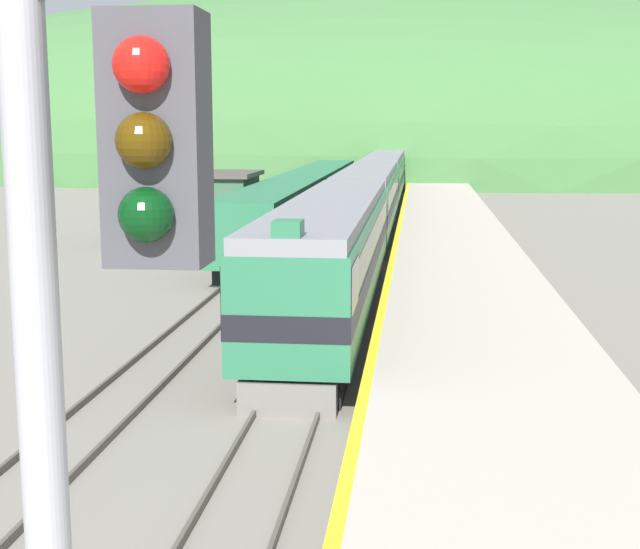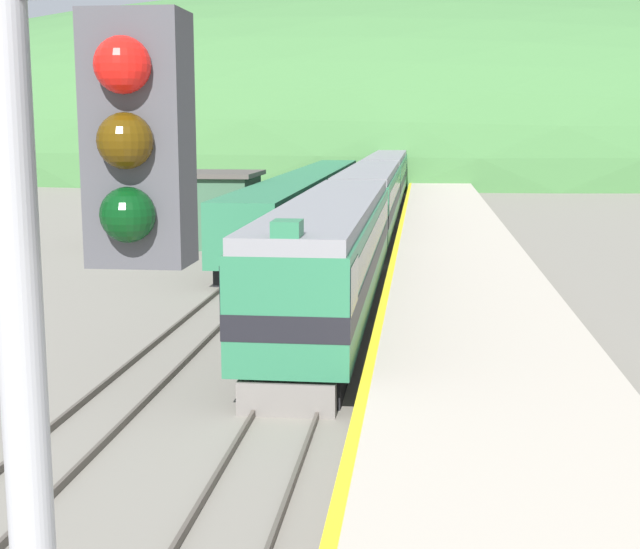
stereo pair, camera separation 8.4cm
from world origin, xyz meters
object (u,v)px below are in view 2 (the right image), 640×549
carriage_fourth (394,166)px  siding_train (307,201)px  carriage_second (370,200)px  express_train_lead_car (332,255)px  signal_mast_main (24,422)px  carriage_third (386,178)px

carriage_fourth → siding_train: 38.95m
carriage_second → siding_train: (-4.12, 3.80, -0.39)m
express_train_lead_car → carriage_fourth: (0.00, 64.28, -0.01)m
carriage_second → siding_train: 5.61m
signal_mast_main → carriage_second: bearing=91.5°
carriage_second → siding_train: size_ratio=0.49×
carriage_fourth → siding_train: bearing=-96.1°
signal_mast_main → carriage_third: bearing=91.0°
carriage_fourth → signal_mast_main: size_ratio=2.58×
carriage_third → siding_train: 17.95m
carriage_fourth → signal_mast_main: bearing=-89.2°
carriage_fourth → siding_train: (-4.12, -38.73, -0.39)m
carriage_second → carriage_fourth: (0.00, 42.53, 0.00)m
express_train_lead_car → carriage_third: bearing=90.0°
signal_mast_main → express_train_lead_car: bearing=92.8°
carriage_second → signal_mast_main: 47.38m
express_train_lead_car → carriage_fourth: size_ratio=1.02×
carriage_second → carriage_fourth: same height
siding_train → signal_mast_main: 51.46m
express_train_lead_car → signal_mast_main: bearing=-87.2°
carriage_fourth → siding_train: size_ratio=0.49×
express_train_lead_car → carriage_second: size_ratio=1.02×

